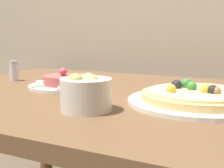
{
  "coord_description": "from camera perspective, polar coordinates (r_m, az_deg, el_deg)",
  "views": [
    {
      "loc": [
        0.39,
        -0.37,
        0.93
      ],
      "look_at": [
        0.03,
        0.34,
        0.8
      ],
      "focal_mm": 50.0,
      "sensor_mm": 36.0,
      "label": 1
    }
  ],
  "objects": [
    {
      "name": "dining_table",
      "position": [
        0.92,
        0.9,
        -7.96
      ],
      "size": [
        1.25,
        0.84,
        0.76
      ],
      "color": "brown",
      "rests_on": "ground_plane"
    },
    {
      "name": "pizza_plate",
      "position": [
        0.79,
        15.54,
        -2.36
      ],
      "size": [
        0.34,
        0.34,
        0.06
      ],
      "color": "silver",
      "rests_on": "dining_table"
    },
    {
      "name": "tartare_plate",
      "position": [
        0.99,
        -8.87,
        0.17
      ],
      "size": [
        0.22,
        0.22,
        0.06
      ],
      "color": "silver",
      "rests_on": "dining_table"
    },
    {
      "name": "small_bowl",
      "position": [
        0.69,
        -4.88,
        -1.56
      ],
      "size": [
        0.11,
        0.11,
        0.08
      ],
      "color": "silver",
      "rests_on": "dining_table"
    },
    {
      "name": "napkin",
      "position": [
        1.22,
        -7.15,
        1.43
      ],
      "size": [
        0.15,
        0.09,
        0.01
      ],
      "color": "white",
      "rests_on": "dining_table"
    },
    {
      "name": "salt_shaker",
      "position": [
        1.17,
        -17.51,
        2.28
      ],
      "size": [
        0.03,
        0.03,
        0.07
      ],
      "color": "silver",
      "rests_on": "dining_table"
    }
  ]
}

